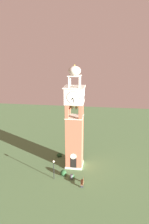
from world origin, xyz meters
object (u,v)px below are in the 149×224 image
park_bench (83,182)px  lamp_post (54,166)px  clock_tower (74,127)px  trash_bin (71,177)px

park_bench → lamp_post: (-4.85, 1.01, 1.90)m
clock_tower → lamp_post: (-2.78, -4.68, -5.23)m
park_bench → trash_bin: 2.36m
clock_tower → trash_bin: bearing=-88.7°
lamp_post → trash_bin: (2.88, 0.27, -1.99)m
trash_bin → clock_tower: bearing=91.3°
trash_bin → lamp_post: bearing=-174.6°
lamp_post → clock_tower: bearing=59.3°
lamp_post → trash_bin: 3.51m
clock_tower → trash_bin: (0.10, -4.41, -7.22)m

